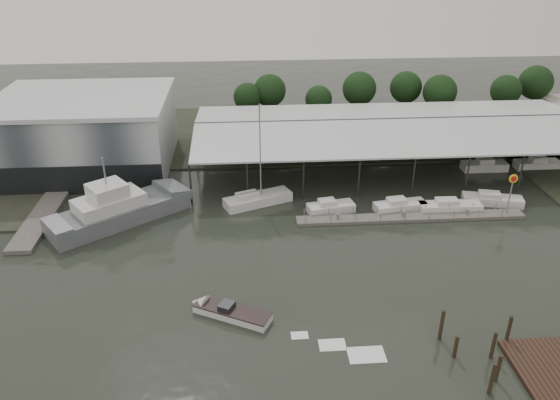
{
  "coord_description": "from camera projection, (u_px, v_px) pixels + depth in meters",
  "views": [
    {
      "loc": [
        -5.1,
        -47.25,
        31.9
      ],
      "look_at": [
        -0.92,
        11.29,
        2.5
      ],
      "focal_mm": 35.0,
      "sensor_mm": 36.0,
      "label": 1
    }
  ],
  "objects": [
    {
      "name": "grey_trawler",
      "position": [
        119.0,
        209.0,
        65.55
      ],
      "size": [
        16.89,
        14.36,
        8.84
      ],
      "rotation": [
        0.0,
        0.0,
        0.64
      ],
      "color": "slate",
      "rests_on": "ground"
    },
    {
      "name": "mooring_pilings",
      "position": [
        481.0,
        351.0,
        44.37
      ],
      "size": [
        5.87,
        6.63,
        3.65
      ],
      "color": "#362A1B",
      "rests_on": "ground"
    },
    {
      "name": "covered_boat_shed",
      "position": [
        393.0,
        123.0,
        80.06
      ],
      "size": [
        58.24,
        24.0,
        6.96
      ],
      "color": "silver",
      "rests_on": "ground"
    },
    {
      "name": "speedboat_underway",
      "position": [
        226.0,
        311.0,
        50.01
      ],
      "size": [
        17.43,
        10.04,
        2.0
      ],
      "rotation": [
        0.0,
        0.0,
        2.66
      ],
      "color": "silver",
      "rests_on": "ground"
    },
    {
      "name": "moored_cruiser_2",
      "position": [
        450.0,
        207.0,
        68.22
      ],
      "size": [
        7.71,
        2.28,
        1.7
      ],
      "rotation": [
        0.0,
        0.0,
        -0.01
      ],
      "color": "silver",
      "rests_on": "ground"
    },
    {
      "name": "land_strip_west",
      "position": [
        9.0,
        167.0,
        80.91
      ],
      "size": [
        20.0,
        40.0,
        0.3
      ],
      "color": "#323729",
      "rests_on": "ground"
    },
    {
      "name": "ground",
      "position": [
        296.0,
        270.0,
        56.75
      ],
      "size": [
        200.0,
        200.0,
        0.0
      ],
      "primitive_type": "plane",
      "color": "#262B23",
      "rests_on": "ground"
    },
    {
      "name": "moored_cruiser_3",
      "position": [
        492.0,
        200.0,
        69.98
      ],
      "size": [
        7.76,
        3.93,
        1.7
      ],
      "rotation": [
        0.0,
        0.0,
        -0.24
      ],
      "color": "silver",
      "rests_on": "ground"
    },
    {
      "name": "storage_warehouse",
      "position": [
        85.0,
        132.0,
        79.3
      ],
      "size": [
        24.5,
        20.5,
        10.5
      ],
      "color": "#ACB3B8",
      "rests_on": "ground"
    },
    {
      "name": "horizon_tree_line",
      "position": [
        412.0,
        90.0,
        98.2
      ],
      "size": [
        67.42,
        10.05,
        9.32
      ],
      "color": "black",
      "rests_on": "ground"
    },
    {
      "name": "moored_cruiser_0",
      "position": [
        330.0,
        207.0,
        68.06
      ],
      "size": [
        6.17,
        3.24,
        1.7
      ],
      "rotation": [
        0.0,
        0.0,
        0.18
      ],
      "color": "silver",
      "rests_on": "ground"
    },
    {
      "name": "trawler_dock",
      "position": [
        43.0,
        214.0,
        67.21
      ],
      "size": [
        3.0,
        18.0,
        0.5
      ],
      "color": "#66615A",
      "rests_on": "ground"
    },
    {
      "name": "land_strip_far",
      "position": [
        273.0,
        133.0,
        94.16
      ],
      "size": [
        140.0,
        30.0,
        0.3
      ],
      "color": "#323729",
      "rests_on": "ground"
    },
    {
      "name": "moored_cruiser_1",
      "position": [
        400.0,
        206.0,
        68.4
      ],
      "size": [
        6.83,
        3.19,
        1.7
      ],
      "rotation": [
        0.0,
        0.0,
        0.16
      ],
      "color": "silver",
      "rests_on": "ground"
    },
    {
      "name": "white_sailboat",
      "position": [
        257.0,
        199.0,
        69.92
      ],
      "size": [
        9.09,
        5.75,
        13.37
      ],
      "rotation": [
        0.0,
        0.0,
        0.39
      ],
      "color": "silver",
      "rests_on": "ground"
    },
    {
      "name": "shell_fuel_sign",
      "position": [
        512.0,
        187.0,
        65.62
      ],
      "size": [
        1.1,
        0.18,
        5.55
      ],
      "color": "gray",
      "rests_on": "ground"
    },
    {
      "name": "floating_dock",
      "position": [
        411.0,
        217.0,
        66.53
      ],
      "size": [
        28.0,
        2.0,
        1.4
      ],
      "color": "#66615A",
      "rests_on": "ground"
    }
  ]
}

